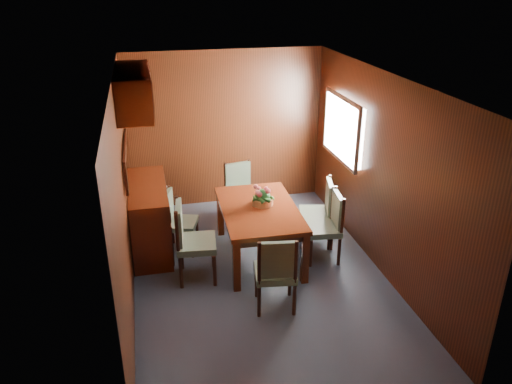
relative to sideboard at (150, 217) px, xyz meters
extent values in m
plane|color=#333A46|center=(1.25, -1.00, -0.45)|extent=(4.50, 4.50, 0.00)
cube|color=black|center=(-0.25, -1.00, 0.75)|extent=(0.02, 4.50, 2.40)
cube|color=black|center=(2.75, -1.00, 0.75)|extent=(0.02, 4.50, 2.40)
cube|color=black|center=(1.25, 1.25, 0.75)|extent=(3.00, 0.02, 2.40)
cube|color=black|center=(1.25, -3.25, 0.75)|extent=(3.00, 0.02, 2.40)
cube|color=black|center=(1.25, -1.00, 1.95)|extent=(3.00, 4.50, 0.02)
cube|color=white|center=(2.73, 0.10, 1.00)|extent=(0.14, 1.10, 0.80)
cube|color=#B2B2B7|center=(2.66, 0.10, 1.00)|extent=(0.04, 1.20, 0.90)
cube|color=black|center=(-0.22, 0.00, 0.83)|extent=(0.03, 1.36, 0.41)
cube|color=silver|center=(-0.20, 0.00, 0.83)|extent=(0.01, 1.30, 0.35)
cube|color=#391307|center=(-0.05, 0.00, 1.68)|extent=(0.40, 1.40, 0.50)
cube|color=#391307|center=(0.00, 0.00, 0.00)|extent=(0.48, 1.40, 0.90)
cube|color=#391307|center=(0.93, -1.25, -0.13)|extent=(0.09, 0.09, 0.65)
cube|color=#391307|center=(1.75, -1.27, -0.13)|extent=(0.09, 0.09, 0.65)
cube|color=#391307|center=(0.96, 0.14, -0.13)|extent=(0.09, 0.09, 0.65)
cube|color=#391307|center=(1.78, 0.12, -0.13)|extent=(0.09, 0.09, 0.65)
cube|color=black|center=(1.35, -0.57, 0.15)|extent=(0.86, 1.41, 0.09)
cube|color=#391307|center=(1.35, -0.57, 0.23)|extent=(0.98, 1.53, 0.06)
cylinder|color=black|center=(0.35, -0.65, -0.25)|extent=(0.05, 0.05, 0.40)
cylinder|color=black|center=(0.30, -1.06, -0.25)|extent=(0.05, 0.05, 0.40)
cylinder|color=black|center=(0.74, -0.69, -0.25)|extent=(0.05, 0.05, 0.40)
cylinder|color=black|center=(0.69, -1.10, -0.25)|extent=(0.05, 0.05, 0.40)
cube|color=#556C52|center=(0.52, -0.88, 0.01)|extent=(0.50, 0.52, 0.08)
cylinder|color=black|center=(0.33, -0.65, 0.28)|extent=(0.05, 0.05, 0.54)
cylinder|color=black|center=(0.29, -1.06, 0.28)|extent=(0.05, 0.05, 0.54)
cube|color=#556C52|center=(0.33, -0.86, 0.30)|extent=(0.11, 0.44, 0.45)
cylinder|color=black|center=(0.29, 0.03, -0.28)|extent=(0.04, 0.04, 0.34)
cylinder|color=black|center=(0.19, -0.31, -0.28)|extent=(0.04, 0.04, 0.34)
cylinder|color=black|center=(0.61, -0.06, -0.28)|extent=(0.04, 0.04, 0.34)
cylinder|color=black|center=(0.51, -0.40, -0.28)|extent=(0.04, 0.04, 0.34)
cube|color=#556C52|center=(0.40, -0.19, -0.05)|extent=(0.49, 0.50, 0.07)
cylinder|color=black|center=(0.28, 0.03, 0.18)|extent=(0.04, 0.04, 0.46)
cylinder|color=black|center=(0.18, -0.30, 0.18)|extent=(0.04, 0.04, 0.46)
cube|color=#556C52|center=(0.24, -0.14, 0.19)|extent=(0.16, 0.37, 0.39)
cylinder|color=black|center=(2.29, -1.00, -0.26)|extent=(0.04, 0.04, 0.37)
cylinder|color=black|center=(2.34, -0.62, -0.26)|extent=(0.04, 0.04, 0.37)
cylinder|color=black|center=(1.93, -0.95, -0.26)|extent=(0.04, 0.04, 0.37)
cylinder|color=black|center=(1.98, -0.58, -0.26)|extent=(0.04, 0.04, 0.37)
cube|color=#556C52|center=(2.13, -0.79, -0.02)|extent=(0.47, 0.49, 0.08)
cylinder|color=black|center=(2.30, -1.00, 0.23)|extent=(0.04, 0.04, 0.50)
cylinder|color=black|center=(2.35, -0.62, 0.23)|extent=(0.04, 0.04, 0.50)
cube|color=#556C52|center=(2.30, -0.81, 0.25)|extent=(0.11, 0.40, 0.42)
cylinder|color=black|center=(2.30, -0.61, -0.26)|extent=(0.04, 0.04, 0.37)
cylinder|color=black|center=(2.40, -0.24, -0.26)|extent=(0.04, 0.04, 0.37)
cylinder|color=black|center=(1.96, -0.52, -0.26)|extent=(0.04, 0.04, 0.37)
cylinder|color=black|center=(2.05, -0.15, -0.26)|extent=(0.04, 0.04, 0.37)
cube|color=#556C52|center=(2.18, -0.38, -0.02)|extent=(0.51, 0.53, 0.08)
cylinder|color=black|center=(2.31, -0.61, 0.22)|extent=(0.04, 0.04, 0.49)
cylinder|color=black|center=(2.41, -0.24, 0.22)|extent=(0.04, 0.04, 0.49)
cube|color=#556C52|center=(2.34, -0.42, 0.24)|extent=(0.16, 0.40, 0.42)
cylinder|color=black|center=(1.07, -1.78, -0.26)|extent=(0.04, 0.04, 0.37)
cylinder|color=black|center=(1.44, -1.84, -0.26)|extent=(0.04, 0.04, 0.37)
cylinder|color=black|center=(1.12, -1.43, -0.26)|extent=(0.04, 0.04, 0.37)
cylinder|color=black|center=(1.50, -1.48, -0.26)|extent=(0.04, 0.04, 0.37)
cube|color=#556C52|center=(1.28, -1.63, -0.02)|extent=(0.50, 0.48, 0.08)
cylinder|color=black|center=(1.07, -1.79, 0.22)|extent=(0.04, 0.04, 0.49)
cylinder|color=black|center=(1.44, -1.85, 0.22)|extent=(0.04, 0.04, 0.49)
cube|color=#556C52|center=(1.26, -1.80, 0.24)|extent=(0.40, 0.12, 0.42)
cylinder|color=black|center=(1.49, 0.65, -0.27)|extent=(0.04, 0.04, 0.36)
cylinder|color=black|center=(1.12, 0.58, -0.27)|extent=(0.04, 0.04, 0.36)
cylinder|color=black|center=(1.55, 0.30, -0.27)|extent=(0.04, 0.04, 0.36)
cylinder|color=black|center=(1.19, 0.24, -0.27)|extent=(0.04, 0.04, 0.36)
cube|color=#556C52|center=(1.34, 0.44, -0.03)|extent=(0.50, 0.48, 0.07)
cylinder|color=black|center=(1.48, 0.66, 0.21)|extent=(0.04, 0.04, 0.48)
cylinder|color=black|center=(1.12, 0.59, 0.21)|extent=(0.04, 0.04, 0.48)
cube|color=#556C52|center=(1.31, 0.61, 0.23)|extent=(0.39, 0.13, 0.41)
cylinder|color=#AA6534|center=(1.42, -0.49, 0.30)|extent=(0.27, 0.27, 0.08)
sphere|color=#20501A|center=(1.42, -0.49, 0.36)|extent=(0.21, 0.21, 0.21)
camera|label=1|loc=(0.05, -6.06, 2.97)|focal=35.00mm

